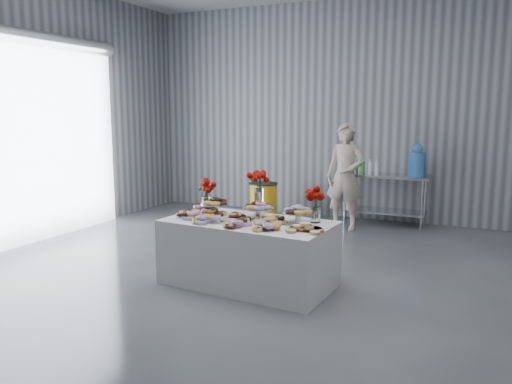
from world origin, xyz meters
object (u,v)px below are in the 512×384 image
person (345,177)px  trash_barrel (263,201)px  display_table (248,253)px  water_jug (416,161)px  prep_table (385,190)px

person → trash_barrel: (-1.55, 0.09, -0.55)m
display_table → person: 3.26m
water_jug → person: size_ratio=0.31×
prep_table → trash_barrel: size_ratio=2.19×
trash_barrel → water_jug: bearing=10.4°
prep_table → water_jug: water_jug is taller
display_table → water_jug: bearing=70.2°
prep_table → trash_barrel: prep_table is taller
display_table → person: (0.29, 3.20, 0.52)m
water_jug → display_table: bearing=-109.8°
person → trash_barrel: bearing=-179.9°
water_jug → prep_table: bearing=180.0°
display_table → trash_barrel: 3.52m
water_jug → person: 1.24m
prep_table → trash_barrel: (-2.12, -0.48, -0.28)m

